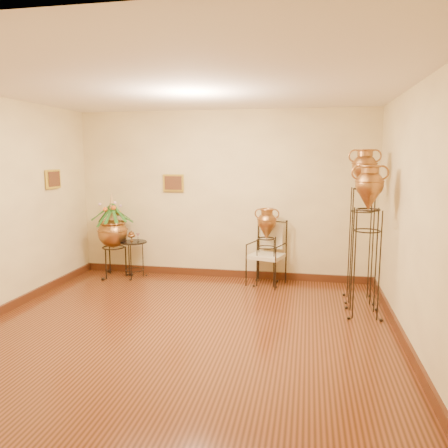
% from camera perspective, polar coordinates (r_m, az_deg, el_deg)
% --- Properties ---
extents(ground, '(5.00, 5.00, 0.00)m').
position_cam_1_polar(ground, '(5.28, -5.51, -13.95)').
color(ground, brown).
rests_on(ground, ground).
extents(room_shell, '(5.02, 5.02, 2.81)m').
position_cam_1_polar(room_shell, '(4.89, -5.85, 5.16)').
color(room_shell, '#F5E59E').
rests_on(room_shell, ground).
extents(amphora_tall, '(0.51, 0.51, 2.17)m').
position_cam_1_polar(amphora_tall, '(6.38, 17.54, -0.04)').
color(amphora_tall, black).
rests_on(amphora_tall, ground).
extents(amphora_mid, '(0.54, 0.54, 1.97)m').
position_cam_1_polar(amphora_mid, '(5.82, 18.13, -2.02)').
color(amphora_mid, black).
rests_on(amphora_mid, ground).
extents(amphora_short, '(0.46, 0.46, 1.26)m').
position_cam_1_polar(amphora_short, '(6.99, 5.56, -2.92)').
color(amphora_short, black).
rests_on(amphora_short, ground).
extents(planter_urn, '(0.93, 0.93, 1.47)m').
position_cam_1_polar(planter_urn, '(7.65, -14.33, -0.66)').
color(planter_urn, black).
rests_on(planter_urn, ground).
extents(armchair, '(0.71, 0.68, 1.02)m').
position_cam_1_polar(armchair, '(7.02, 5.56, -3.84)').
color(armchair, black).
rests_on(armchair, ground).
extents(side_table, '(0.55, 0.55, 0.79)m').
position_cam_1_polar(side_table, '(7.60, -11.64, -4.44)').
color(side_table, black).
rests_on(side_table, ground).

